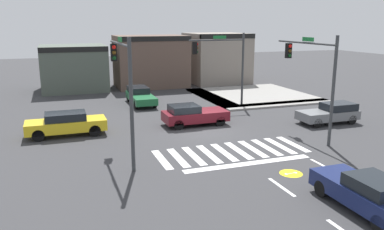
# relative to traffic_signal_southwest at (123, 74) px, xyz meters

# --- Properties ---
(ground_plane) EXTENTS (120.00, 120.00, 0.00)m
(ground_plane) POSITION_rel_traffic_signal_southwest_xyz_m (5.54, 3.55, -4.31)
(ground_plane) COLOR #353538
(crosswalk_near) EXTENTS (8.17, 3.04, 0.01)m
(crosswalk_near) POSITION_rel_traffic_signal_southwest_xyz_m (5.54, -0.95, -4.30)
(crosswalk_near) COLOR silver
(crosswalk_near) RESTS_ON ground_plane
(lane_markings) EXTENTS (6.80, 24.25, 0.01)m
(lane_markings) POSITION_rel_traffic_signal_southwest_xyz_m (6.60, -9.18, -4.30)
(lane_markings) COLOR white
(lane_markings) RESTS_ON ground_plane
(bike_detector_marking) EXTENTS (1.06, 1.06, 0.01)m
(bike_detector_marking) POSITION_rel_traffic_signal_southwest_xyz_m (6.79, -4.76, -4.30)
(bike_detector_marking) COLOR yellow
(bike_detector_marking) RESTS_ON ground_plane
(curb_corner_northeast) EXTENTS (10.00, 10.60, 0.15)m
(curb_corner_northeast) POSITION_rel_traffic_signal_southwest_xyz_m (14.04, 12.97, -4.23)
(curb_corner_northeast) COLOR gray
(curb_corner_northeast) RESTS_ON ground_plane
(storefront_row) EXTENTS (22.31, 6.71, 5.61)m
(storefront_row) POSITION_rel_traffic_signal_southwest_xyz_m (7.42, 22.55, -1.66)
(storefront_row) COLOR #4C564C
(storefront_row) RESTS_ON ground_plane
(traffic_signal_southwest) EXTENTS (0.32, 5.58, 6.18)m
(traffic_signal_southwest) POSITION_rel_traffic_signal_southwest_xyz_m (0.00, 0.00, 0.00)
(traffic_signal_southwest) COLOR #383A3D
(traffic_signal_southwest) RESTS_ON ground_plane
(traffic_signal_northeast) EXTENTS (4.73, 0.32, 6.00)m
(traffic_signal_northeast) POSITION_rel_traffic_signal_southwest_xyz_m (9.64, 9.59, -0.23)
(traffic_signal_northeast) COLOR #383A3D
(traffic_signal_northeast) RESTS_ON ground_plane
(traffic_signal_southeast) EXTENTS (0.32, 5.79, 6.14)m
(traffic_signal_southeast) POSITION_rel_traffic_signal_southwest_xyz_m (11.14, 0.11, -0.08)
(traffic_signal_southeast) COLOR #383A3D
(traffic_signal_southeast) RESTS_ON ground_plane
(car_yellow) EXTENTS (4.76, 1.75, 1.45)m
(car_yellow) POSITION_rel_traffic_signal_southwest_xyz_m (-2.73, 5.23, -3.54)
(car_yellow) COLOR gold
(car_yellow) RESTS_ON ground_plane
(car_gray) EXTENTS (4.13, 1.79, 1.38)m
(car_gray) POSITION_rel_traffic_signal_southwest_xyz_m (14.61, 2.38, -3.59)
(car_gray) COLOR slate
(car_gray) RESTS_ON ground_plane
(car_green) EXTENTS (1.78, 4.78, 1.37)m
(car_green) POSITION_rel_traffic_signal_southwest_xyz_m (3.59, 13.18, -3.58)
(car_green) COLOR #1E6638
(car_green) RESTS_ON ground_plane
(car_maroon) EXTENTS (4.33, 1.94, 1.41)m
(car_maroon) POSITION_rel_traffic_signal_southwest_xyz_m (5.48, 5.04, -3.58)
(car_maroon) COLOR maroon
(car_maroon) RESTS_ON ground_plane
(car_navy) EXTENTS (1.72, 4.46, 1.42)m
(car_navy) POSITION_rel_traffic_signal_southwest_xyz_m (7.29, -8.88, -3.58)
(car_navy) COLOR #141E4C
(car_navy) RESTS_ON ground_plane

